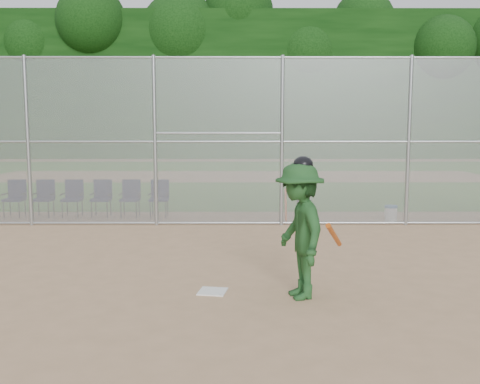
{
  "coord_description": "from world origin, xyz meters",
  "views": [
    {
      "loc": [
        -0.03,
        -7.67,
        2.32
      ],
      "look_at": [
        0.0,
        2.5,
        1.1
      ],
      "focal_mm": 40.0,
      "sensor_mm": 36.0,
      "label": 1
    }
  ],
  "objects_px": {
    "water_cooler": "(391,214)",
    "chair_0": "(14,199)",
    "home_plate": "(213,291)",
    "batter_at_plate": "(299,230)"
  },
  "relations": [
    {
      "from": "water_cooler",
      "to": "chair_0",
      "type": "relative_size",
      "value": 0.42
    },
    {
      "from": "home_plate",
      "to": "chair_0",
      "type": "relative_size",
      "value": 0.4
    },
    {
      "from": "home_plate",
      "to": "batter_at_plate",
      "type": "height_order",
      "value": "batter_at_plate"
    },
    {
      "from": "water_cooler",
      "to": "chair_0",
      "type": "height_order",
      "value": "chair_0"
    },
    {
      "from": "water_cooler",
      "to": "chair_0",
      "type": "distance_m",
      "value": 9.72
    },
    {
      "from": "home_plate",
      "to": "water_cooler",
      "type": "relative_size",
      "value": 0.94
    },
    {
      "from": "home_plate",
      "to": "batter_at_plate",
      "type": "relative_size",
      "value": 0.2
    },
    {
      "from": "chair_0",
      "to": "home_plate",
      "type": "bearing_deg",
      "value": -49.75
    },
    {
      "from": "chair_0",
      "to": "batter_at_plate",
      "type": "bearing_deg",
      "value": -45.13
    },
    {
      "from": "water_cooler",
      "to": "home_plate",
      "type": "bearing_deg",
      "value": -126.06
    }
  ]
}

